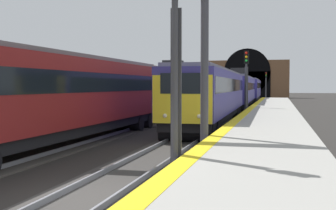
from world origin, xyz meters
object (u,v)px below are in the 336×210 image
(train_main_approaching, at_px, (238,90))
(overhead_signal_gantry, at_px, (89,5))
(railway_signal_mid, at_px, (246,78))
(railway_signal_near, at_px, (175,52))
(railway_signal_far, at_px, (266,83))
(train_adjacent_platform, at_px, (137,91))

(train_main_approaching, xyz_separation_m, overhead_signal_gantry, (-34.59, 2.47, 3.50))
(train_main_approaching, relative_size, railway_signal_mid, 11.04)
(railway_signal_mid, distance_m, overhead_signal_gantry, 20.88)
(railway_signal_near, xyz_separation_m, railway_signal_mid, (24.83, -0.00, -0.25))
(train_main_approaching, relative_size, railway_signal_near, 10.21)
(railway_signal_far, bearing_deg, train_adjacent_platform, -6.09)
(overhead_signal_gantry, bearing_deg, train_main_approaching, -4.09)
(train_main_approaching, distance_m, train_adjacent_platform, 21.90)
(railway_signal_near, distance_m, railway_signal_mid, 24.83)
(train_main_approaching, distance_m, railway_signal_mid, 14.47)
(overhead_signal_gantry, bearing_deg, railway_signal_far, -3.23)
(railway_signal_far, bearing_deg, railway_signal_mid, 0.00)
(train_adjacent_platform, height_order, railway_signal_mid, railway_signal_mid)
(railway_signal_mid, xyz_separation_m, overhead_signal_gantry, (-20.28, 4.36, 2.39))
(railway_signal_mid, distance_m, railway_signal_far, 57.06)
(train_main_approaching, relative_size, train_adjacent_platform, 1.50)
(railway_signal_near, height_order, railway_signal_far, railway_signal_near)
(railway_signal_mid, bearing_deg, overhead_signal_gantry, -12.14)
(railway_signal_far, bearing_deg, train_main_approaching, -2.53)
(train_adjacent_platform, distance_m, railway_signal_far, 64.46)
(train_main_approaching, xyz_separation_m, railway_signal_near, (-39.13, -1.89, 1.36))
(railway_signal_near, bearing_deg, overhead_signal_gantry, -136.19)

